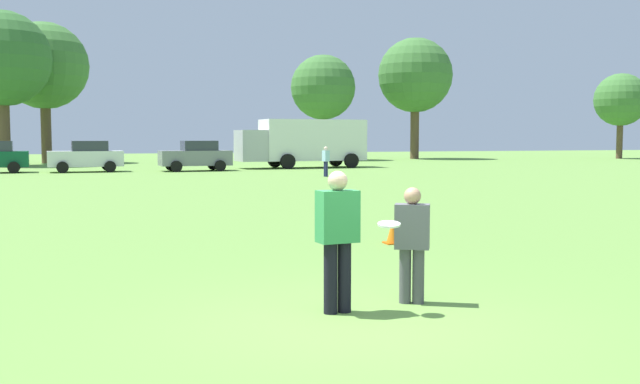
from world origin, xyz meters
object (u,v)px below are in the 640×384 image
Objects in this scene: frisbee at (389,224)px; parked_car_mid_right at (196,156)px; player_thrower at (338,233)px; box_truck at (304,141)px; bystander_sideline_watcher at (326,160)px; parked_car_center at (86,156)px; traffic_cone at (393,232)px; player_defender at (412,239)px.

parked_car_mid_right is at bearing 85.90° from frisbee.
box_truck reaches higher than player_thrower.
frisbee is at bearing -104.60° from box_truck.
parked_car_mid_right reaches higher than frisbee.
bystander_sideline_watcher is (5.59, -8.18, -0.04)m from parked_car_mid_right.
parked_car_center is at bearing 94.92° from player_thrower.
box_truck is at bearing 75.40° from frisbee.
frisbee is 36.22m from parked_car_mid_right.
traffic_cone is 34.10m from box_truck.
box_truck reaches higher than player_defender.
player_defender is 0.17× the size of box_truck.
box_truck is at bearing 76.88° from traffic_cone.
bystander_sideline_watcher is (8.74, 27.72, -0.08)m from player_thrower.
traffic_cone is at bearing -103.12° from box_truck.
parked_car_mid_right is 0.50× the size of box_truck.
parked_car_mid_right is 2.76× the size of bystander_sideline_watcher.
traffic_cone is 30.94m from parked_car_mid_right.
parked_car_center is 13.83m from box_truck.
parked_car_mid_right is (3.16, 35.90, -0.03)m from player_thrower.
box_truck reaches higher than traffic_cone.
player_thrower is 36.68m from parked_car_center.
frisbee is 0.06× the size of parked_car_mid_right.
parked_car_mid_right is at bearing 124.35° from bystander_sideline_watcher.
traffic_cone is at bearing -104.58° from bystander_sideline_watcher.
frisbee is at bearing -113.53° from traffic_cone.
bystander_sideline_watcher is at bearing 74.40° from player_defender.
frisbee is 0.57× the size of traffic_cone.
player_thrower is at bearing -95.02° from parked_car_mid_right.
parked_car_center is at bearing -173.33° from box_truck.
player_defender is 3.06× the size of traffic_cone.
player_defender is at bearing 40.54° from frisbee.
box_truck is at bearing 80.11° from bystander_sideline_watcher.
bystander_sideline_watcher is (8.18, 27.95, -0.19)m from frisbee.
traffic_cone is 23.52m from bystander_sideline_watcher.
player_defender is 5.13m from traffic_cone.
parked_car_center is 6.34m from parked_car_mid_right.
parked_car_mid_right is at bearing 89.39° from traffic_cone.
box_truck reaches higher than parked_car_mid_right.
frisbee is at bearing -106.31° from bystander_sideline_watcher.
traffic_cone is at bearing -90.61° from parked_car_mid_right.
parked_car_center is at bearing 143.41° from bystander_sideline_watcher.
box_truck is 10.62m from bystander_sideline_watcher.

